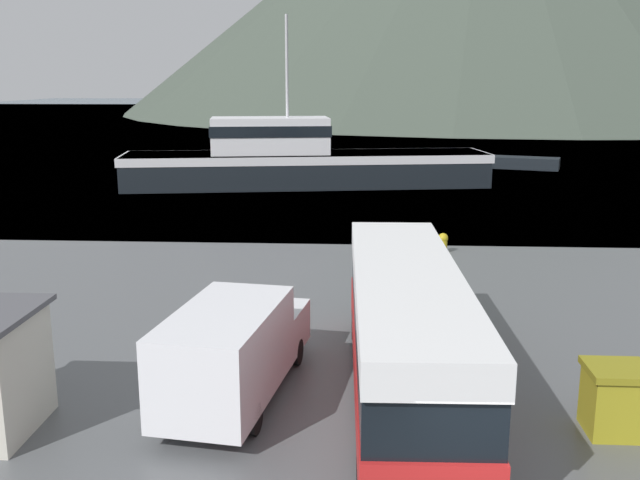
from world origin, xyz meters
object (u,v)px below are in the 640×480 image
tour_bus (406,326)px  small_boat (522,163)px  fishing_boat (299,160)px  delivery_van (234,348)px  storage_bin (616,399)px

tour_bus → small_boat: 46.49m
fishing_boat → small_boat: fishing_boat is taller
delivery_van → storage_bin: delivery_van is taller
tour_bus → delivery_van: size_ratio=1.71×
tour_bus → fishing_boat: bearing=97.6°
tour_bus → small_boat: bearing=73.0°
delivery_van → storage_bin: bearing=0.3°
tour_bus → storage_bin: tour_bus is taller
tour_bus → fishing_boat: 34.42m
fishing_boat → small_boat: 20.93m
small_boat → tour_bus: bearing=2.8°
small_boat → fishing_boat: bearing=-40.6°
storage_bin → tour_bus: bearing=160.9°
small_boat → delivery_van: bearing=-1.7°
fishing_boat → tour_bus: bearing=0.2°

